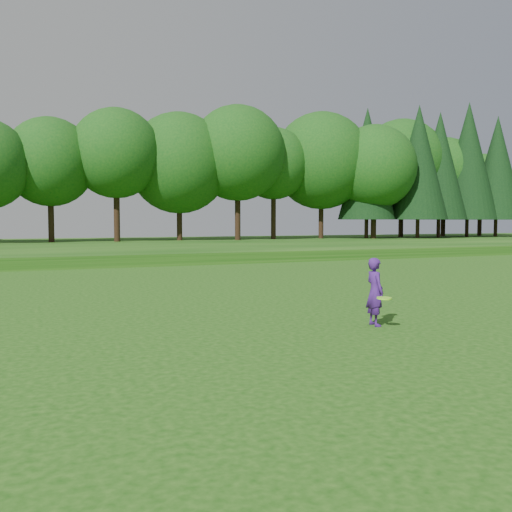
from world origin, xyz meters
name	(u,v)px	position (x,y,z in m)	size (l,w,h in m)	color
ground	(350,346)	(0.00, 0.00, 0.00)	(140.00, 140.00, 0.00)	#15460D
berm	(88,248)	(0.00, 34.00, 0.30)	(130.00, 30.00, 0.60)	#15460D
walking_path	(127,266)	(0.00, 20.00, 0.02)	(130.00, 1.60, 0.04)	gray
treeline	(79,146)	(0.00, 38.00, 8.10)	(104.00, 7.00, 15.00)	#104813
woman	(375,292)	(1.59, 1.46, 0.73)	(0.49, 0.94, 1.46)	#451B7A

